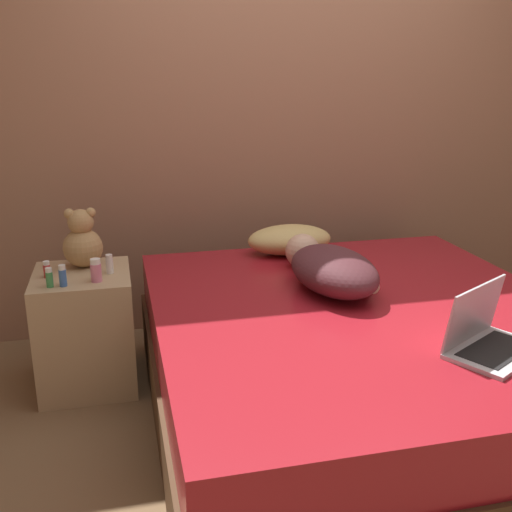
% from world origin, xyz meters
% --- Properties ---
extents(ground_plane, '(12.00, 12.00, 0.00)m').
position_xyz_m(ground_plane, '(0.00, 0.00, 0.00)').
color(ground_plane, brown).
extents(wall_back, '(8.00, 0.06, 2.60)m').
position_xyz_m(wall_back, '(0.00, 1.26, 1.30)').
color(wall_back, '#996B51').
rests_on(wall_back, ground_plane).
extents(bed, '(1.80, 1.97, 0.55)m').
position_xyz_m(bed, '(0.00, 0.00, 0.27)').
color(bed, '#4C331E').
rests_on(bed, ground_plane).
extents(nightstand, '(0.46, 0.48, 0.58)m').
position_xyz_m(nightstand, '(-1.19, 0.63, 0.29)').
color(nightstand, tan).
rests_on(nightstand, ground_plane).
extents(pillow, '(0.46, 0.28, 0.16)m').
position_xyz_m(pillow, '(-0.09, 0.81, 0.63)').
color(pillow, tan).
rests_on(pillow, bed).
extents(person_lying, '(0.40, 0.74, 0.20)m').
position_xyz_m(person_lying, '(-0.06, 0.25, 0.65)').
color(person_lying, '#4C2328').
rests_on(person_lying, bed).
extents(laptop, '(0.42, 0.37, 0.24)m').
position_xyz_m(laptop, '(0.26, -0.49, 0.60)').
color(laptop, silver).
rests_on(laptop, bed).
extents(teddy_bear, '(0.19, 0.19, 0.30)m').
position_xyz_m(teddy_bear, '(-1.17, 0.74, 0.71)').
color(teddy_bear, tan).
rests_on(teddy_bear, nightstand).
extents(bottle_white, '(0.04, 0.04, 0.09)m').
position_xyz_m(bottle_white, '(-1.05, 0.60, 0.63)').
color(bottle_white, white).
rests_on(bottle_white, nightstand).
extents(bottle_pink, '(0.05, 0.05, 0.11)m').
position_xyz_m(bottle_pink, '(-1.11, 0.50, 0.64)').
color(bottle_pink, pink).
rests_on(bottle_pink, nightstand).
extents(bottle_green, '(0.03, 0.03, 0.09)m').
position_xyz_m(bottle_green, '(-1.31, 0.47, 0.63)').
color(bottle_green, '#3D8E4C').
rests_on(bottle_green, nightstand).
extents(bottle_blue, '(0.03, 0.03, 0.10)m').
position_xyz_m(bottle_blue, '(-1.26, 0.47, 0.63)').
color(bottle_blue, '#3866B2').
rests_on(bottle_blue, nightstand).
extents(bottle_red, '(0.03, 0.03, 0.08)m').
position_xyz_m(bottle_red, '(-1.34, 0.61, 0.62)').
color(bottle_red, '#B72D2D').
rests_on(bottle_red, nightstand).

